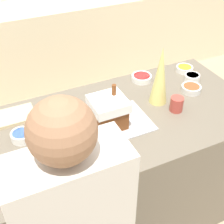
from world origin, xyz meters
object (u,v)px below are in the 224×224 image
candy_bowl_behind_tray (142,78)px  mug (177,104)px  candy_bowl_far_right (184,69)px  cookbook (15,116)px  decorative_tree (160,76)px  candy_bowl_beside_tree (22,136)px  candy_bowl_far_left (191,88)px  candy_bowl_near_tray_right (192,77)px  baking_tray (109,125)px  gingerbread_house (108,112)px

candy_bowl_behind_tray → mug: (0.02, -0.39, 0.02)m
candy_bowl_far_right → cookbook: candy_bowl_far_right is taller
decorative_tree → candy_bowl_behind_tray: size_ratio=2.67×
candy_bowl_beside_tree → mug: mug is taller
candy_bowl_far_left → cookbook: (-1.11, 0.21, -0.01)m
candy_bowl_far_right → candy_bowl_behind_tray: candy_bowl_behind_tray is taller
candy_bowl_near_tray_right → mug: mug is taller
baking_tray → candy_bowl_behind_tray: (0.41, 0.35, 0.02)m
mug → candy_bowl_far_right: bearing=48.5°
candy_bowl_near_tray_right → cookbook: 1.20m
gingerbread_house → cookbook: size_ratio=1.03×
gingerbread_house → candy_bowl_beside_tree: bearing=168.7°
candy_bowl_far_right → decorative_tree: bearing=-147.3°
candy_bowl_far_left → cookbook: bearing=169.0°
candy_bowl_near_tray_right → mug: size_ratio=1.14×
baking_tray → candy_bowl_near_tray_right: (0.72, 0.19, 0.02)m
candy_bowl_far_right → cookbook: size_ratio=0.52×
candy_bowl_far_left → candy_bowl_behind_tray: size_ratio=0.92×
decorative_tree → mug: decorative_tree is taller
baking_tray → cookbook: 0.56m
gingerbread_house → candy_bowl_far_left: (0.64, 0.09, -0.08)m
candy_bowl_beside_tree → candy_bowl_behind_tray: 0.92m
candy_bowl_far_left → candy_bowl_behind_tray: (-0.23, 0.26, -0.00)m
decorative_tree → candy_bowl_behind_tray: 0.31m
candy_bowl_far_left → candy_bowl_behind_tray: bearing=130.9°
candy_bowl_far_right → candy_bowl_near_tray_right: candy_bowl_near_tray_right is taller
cookbook → mug: mug is taller
mug → candy_bowl_beside_tree: bearing=171.5°
candy_bowl_near_tray_right → gingerbread_house: bearing=-164.9°
baking_tray → candy_bowl_beside_tree: 0.48m
candy_bowl_far_left → gingerbread_house: bearing=-172.0°
baking_tray → mug: bearing=-5.4°
gingerbread_house → candy_bowl_beside_tree: gingerbread_house is taller
candy_bowl_beside_tree → cookbook: bearing=89.1°
decorative_tree → mug: size_ratio=4.08×
mug → gingerbread_house: bearing=174.6°
decorative_tree → candy_bowl_near_tray_right: bearing=17.5°
mug → baking_tray: bearing=174.6°
candy_bowl_beside_tree → candy_bowl_near_tray_right: bearing=4.8°
candy_bowl_beside_tree → candy_bowl_behind_tray: size_ratio=0.82×
gingerbread_house → mug: (0.43, -0.04, -0.05)m
candy_bowl_behind_tray → cookbook: (-0.88, -0.05, -0.01)m
candy_bowl_far_left → mug: 0.25m
candy_bowl_far_right → gingerbread_house: bearing=-156.6°
decorative_tree → candy_bowl_far_left: size_ratio=2.89×
gingerbread_house → cookbook: gingerbread_house is taller
gingerbread_house → candy_bowl_behind_tray: gingerbread_house is taller
candy_bowl_behind_tray → candy_bowl_far_left: bearing=-49.1°
gingerbread_house → candy_bowl_near_tray_right: size_ratio=2.29×
gingerbread_house → candy_bowl_near_tray_right: (0.72, 0.19, -0.07)m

